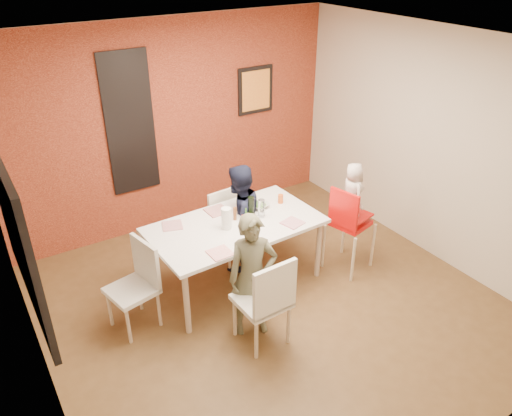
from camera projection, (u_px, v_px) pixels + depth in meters
ground at (271, 304)px, 5.41m from camera, size 4.50×4.50×0.00m
ceiling at (275, 48)px, 4.11m from camera, size 4.50×4.50×0.02m
wall_back at (175, 126)px, 6.42m from camera, size 4.50×0.02×2.70m
wall_front at (476, 333)px, 3.09m from camera, size 4.50×0.02×2.70m
wall_left at (22, 267)px, 3.70m from camera, size 0.02×4.50×2.70m
wall_right at (433, 146)px, 5.81m from camera, size 0.02×4.50×2.70m
brick_accent_wall at (176, 127)px, 6.41m from camera, size 4.50×0.02×2.70m
picture_window_frame at (15, 231)px, 3.77m from camera, size 0.05×1.70×1.30m
picture_window_pane at (17, 231)px, 3.78m from camera, size 0.02×1.55×1.15m
glassblock_strip at (130, 124)px, 6.04m from camera, size 0.55×0.03×1.70m
glassblock_surround at (130, 124)px, 6.04m from camera, size 0.60×0.03×1.76m
art_print_frame at (255, 90)px, 6.81m from camera, size 0.54×0.03×0.64m
art_print_canvas at (256, 90)px, 6.80m from camera, size 0.44×0.01×0.54m
dining_table at (235, 229)px, 5.43m from camera, size 1.89×1.09×0.77m
chair_near at (267, 299)px, 4.62m from camera, size 0.47×0.47×0.99m
chair_far at (229, 223)px, 5.97m from camera, size 0.44×0.44×0.87m
chair_left at (138, 280)px, 4.92m from camera, size 0.51×0.51×0.93m
high_chair at (348, 221)px, 5.69m from camera, size 0.54×0.54×1.07m
child_near at (253, 276)px, 4.76m from camera, size 0.56×0.47×1.31m
child_far at (239, 219)px, 5.72m from camera, size 0.77×0.68×1.31m
toddler at (352, 193)px, 5.55m from camera, size 0.30×0.39×0.72m
plate_near_left at (220, 253)px, 4.89m from camera, size 0.23×0.23×0.01m
plate_far_mid at (217, 211)px, 5.64m from camera, size 0.24×0.24×0.01m
plate_near_right at (293, 223)px, 5.40m from camera, size 0.25×0.25×0.01m
plate_far_left at (172, 226)px, 5.35m from camera, size 0.26×0.26×0.01m
salad_bowl_a at (250, 221)px, 5.40m from camera, size 0.26×0.26×0.05m
salad_bowl_b at (259, 205)px, 5.71m from camera, size 0.24×0.24×0.05m
wine_bottle at (251, 208)px, 5.45m from camera, size 0.07×0.07×0.25m
wine_glass_a at (252, 224)px, 5.21m from camera, size 0.07×0.07×0.19m
wine_glass_b at (261, 208)px, 5.48m from camera, size 0.07×0.07×0.21m
paper_towel_roll at (226, 218)px, 5.25m from camera, size 0.11×0.11×0.24m
condiment_red at (243, 220)px, 5.33m from camera, size 0.03×0.03×0.12m
condiment_green at (246, 213)px, 5.46m from camera, size 0.04×0.04×0.14m
condiment_brown at (235, 214)px, 5.44m from camera, size 0.04×0.04×0.15m
sippy_cup at (281, 199)px, 5.79m from camera, size 0.06×0.06×0.11m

